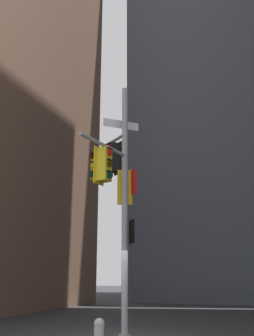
{
  "coord_description": "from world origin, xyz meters",
  "views": [
    {
      "loc": [
        3.94,
        -10.71,
        1.75
      ],
      "look_at": [
        -0.06,
        0.36,
        5.21
      ],
      "focal_mm": 39.59,
      "sensor_mm": 36.0,
      "label": 1
    }
  ],
  "objects": [
    {
      "name": "building_mid_block",
      "position": [
        3.43,
        23.74,
        22.33
      ],
      "size": [
        17.55,
        17.55,
        44.67
      ],
      "primitive_type": "cube",
      "color": "#4C5460",
      "rests_on": "ground"
    },
    {
      "name": "signal_pole_assembly",
      "position": [
        -0.48,
        0.22,
        4.85
      ],
      "size": [
        2.19,
        3.82,
        7.93
      ],
      "color": "#9EA0A3",
      "rests_on": "ground"
    }
  ]
}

